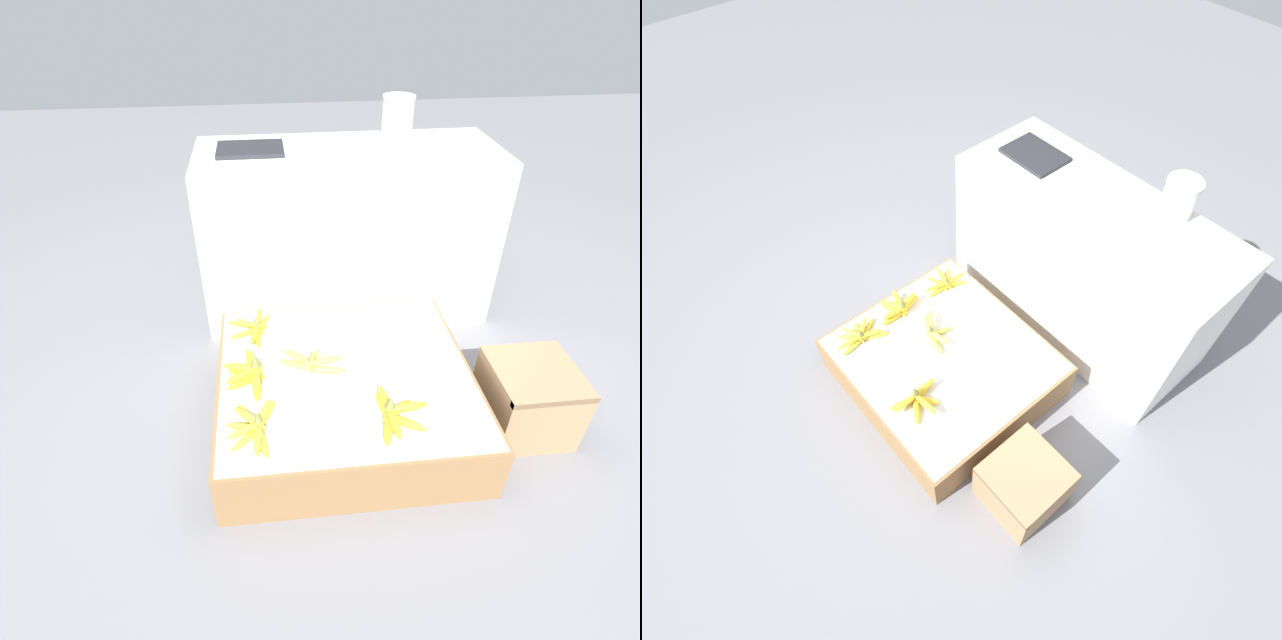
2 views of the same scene
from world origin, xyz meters
TOP-DOWN VIEW (x-y plane):
  - ground_plane at (0.00, 0.00)m, footprint 10.00×10.00m
  - display_platform at (0.00, 0.00)m, footprint 0.92×0.84m
  - back_vendor_table at (0.12, 0.79)m, footprint 1.32×0.52m
  - wooden_crate at (0.66, -0.12)m, footprint 0.30×0.30m
  - banana_bunch_front_left at (-0.33, -0.25)m, footprint 0.17×0.25m
  - banana_bunch_front_midright at (0.12, -0.25)m, footprint 0.18×0.24m
  - banana_bunch_middle_left at (-0.34, -0.01)m, footprint 0.16×0.25m
  - banana_bunch_middle_midleft at (-0.12, 0.03)m, footprint 0.25×0.15m
  - banana_bunch_back_left at (-0.32, 0.27)m, footprint 0.18×0.24m
  - glass_jar at (0.37, 0.96)m, footprint 0.15×0.15m
  - foam_tray_white at (0.19, 0.68)m, footprint 0.21×0.17m
  - foam_tray_dark at (-0.30, 0.81)m, footprint 0.28×0.21m

SIDE VIEW (x-z plane):
  - ground_plane at x=0.00m, z-range 0.00..0.00m
  - display_platform at x=0.00m, z-range 0.00..0.23m
  - wooden_crate at x=0.66m, z-range 0.00..0.27m
  - banana_bunch_back_left at x=-0.32m, z-range 0.21..0.29m
  - banana_bunch_front_left at x=-0.33m, z-range 0.21..0.30m
  - banana_bunch_middle_midleft at x=-0.12m, z-range 0.21..0.31m
  - banana_bunch_front_midright at x=0.12m, z-range 0.21..0.31m
  - banana_bunch_middle_left at x=-0.34m, z-range 0.21..0.32m
  - back_vendor_table at x=0.12m, z-range 0.00..0.77m
  - foam_tray_white at x=0.19m, z-range 0.77..0.79m
  - foam_tray_dark at x=-0.30m, z-range 0.77..0.79m
  - glass_jar at x=0.37m, z-range 0.77..0.95m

